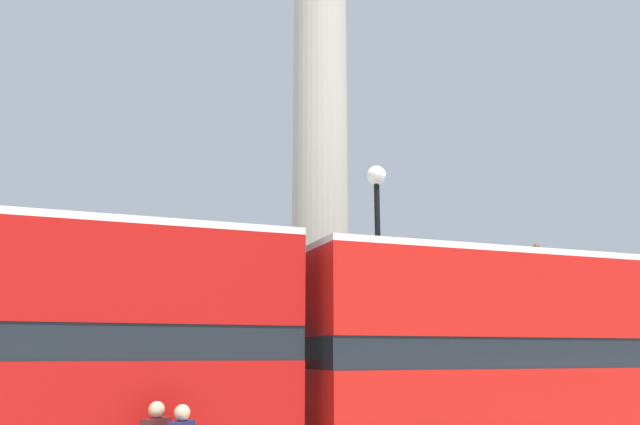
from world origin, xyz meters
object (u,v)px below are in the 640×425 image
object	(u,v)px
monument_column	(320,244)
bus_b	(555,352)
street_lamp	(378,271)
equestrian_statue	(546,366)

from	to	relation	value
monument_column	bus_b	world-z (taller)	monument_column
bus_b	street_lamp	size ratio (longest dim) A/B	1.55
monument_column	equestrian_statue	xyz separation A→B (m)	(9.59, 2.51, -3.67)
equestrian_statue	street_lamp	bearing A→B (deg)	-146.13
monument_column	equestrian_statue	world-z (taller)	monument_column
equestrian_statue	street_lamp	world-z (taller)	street_lamp
monument_column	street_lamp	size ratio (longest dim) A/B	2.89
monument_column	bus_b	size ratio (longest dim) A/B	1.86
monument_column	street_lamp	xyz separation A→B (m)	(0.34, -3.65, -1.26)
monument_column	bus_b	xyz separation A→B (m)	(2.94, -6.63, -3.18)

